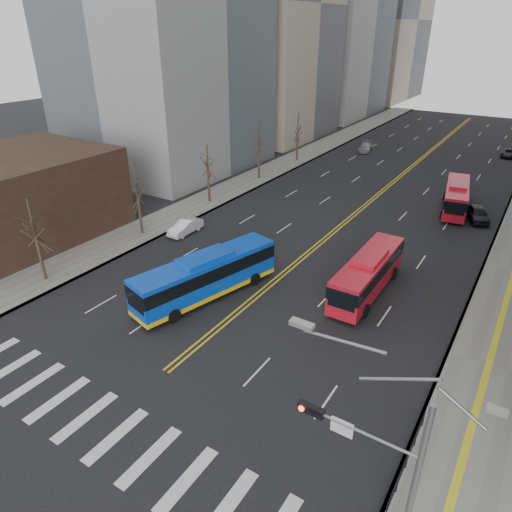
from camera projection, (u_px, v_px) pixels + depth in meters
ground at (101, 426)px, 24.00m from camera, size 220.00×220.00×0.00m
sidewalk_left at (271, 171)px, 65.69m from camera, size 5.00×130.00×0.15m
crosswalk at (101, 426)px, 24.00m from camera, size 26.70×4.00×0.01m
centerline at (405, 172)px, 65.31m from camera, size 0.55×100.00×0.01m
storefront at (9, 198)px, 43.65m from camera, size 14.00×18.00×8.00m
signal_mast at (378, 453)px, 16.69m from camera, size 5.37×0.37×9.39m
pedestrian_railing at (408, 458)px, 21.27m from camera, size 0.06×6.06×1.02m
street_trees at (295, 164)px, 51.19m from camera, size 35.20×47.20×7.60m
blue_bus at (206, 275)px, 34.73m from camera, size 5.56×12.34×3.52m
red_bus_near at (368, 272)px, 35.18m from camera, size 2.65×10.33×3.30m
red_bus_far at (456, 195)px, 51.09m from camera, size 3.97×10.34×3.23m
car_white at (185, 227)px, 45.88m from camera, size 1.49×4.14×1.36m
car_dark_mid at (477, 214)px, 48.83m from camera, size 3.44×4.98×1.58m
car_silver at (365, 147)px, 75.84m from camera, size 3.03×5.15×1.40m
car_dark_far at (509, 153)px, 72.52m from camera, size 2.30×4.56×1.24m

